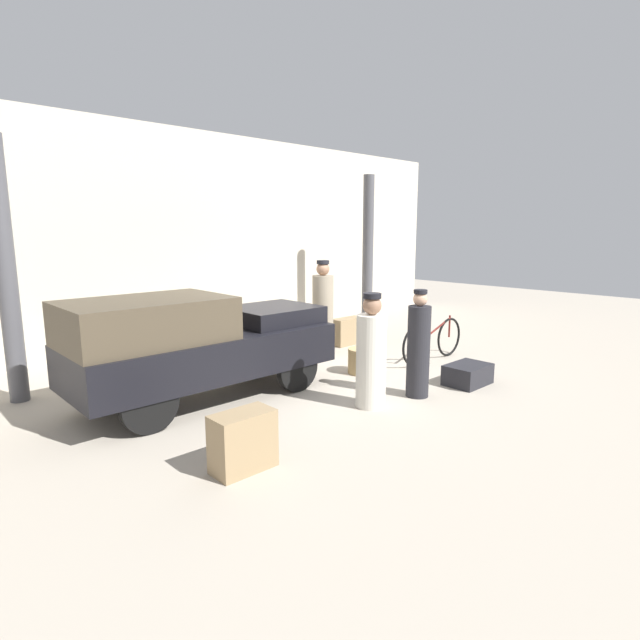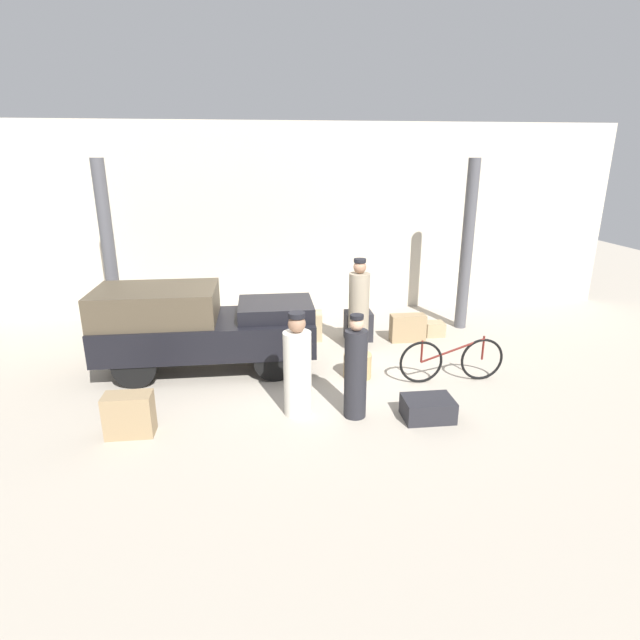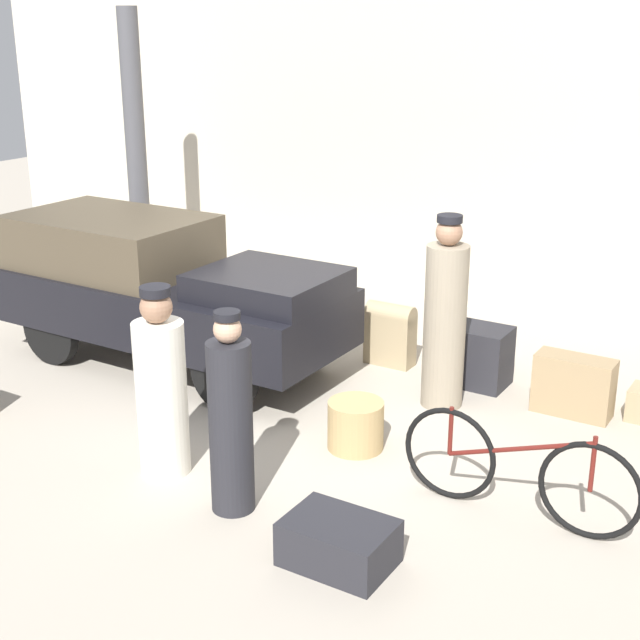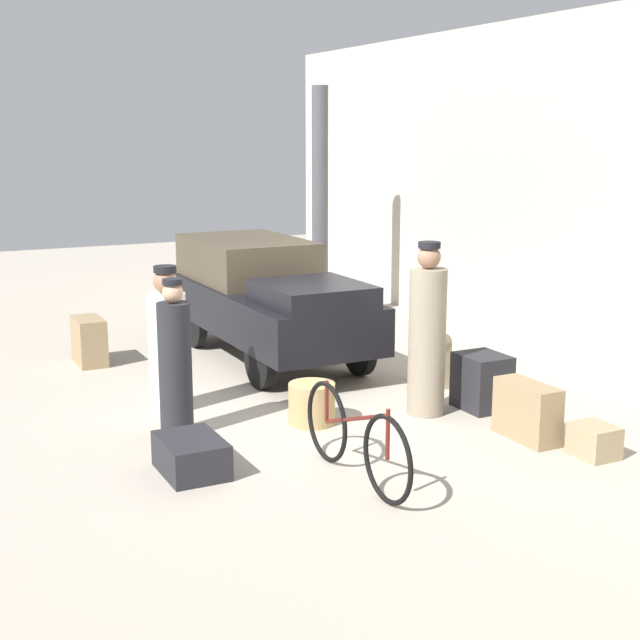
% 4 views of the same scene
% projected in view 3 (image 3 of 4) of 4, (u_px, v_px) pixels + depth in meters
% --- Properties ---
extents(ground_plane, '(30.00, 30.00, 0.00)m').
position_uv_depth(ground_plane, '(291.00, 418.00, 8.34)').
color(ground_plane, '#A89E8E').
extents(station_building_facade, '(16.00, 0.15, 4.50)m').
position_uv_depth(station_building_facade, '(472.00, 130.00, 10.90)').
color(station_building_facade, beige).
rests_on(station_building_facade, ground).
extents(canopy_pillar_left, '(0.26, 0.26, 3.69)m').
position_uv_depth(canopy_pillar_left, '(136.00, 158.00, 11.45)').
color(canopy_pillar_left, '#4C4C51').
rests_on(canopy_pillar_left, ground).
extents(truck, '(3.77, 1.50, 1.54)m').
position_uv_depth(truck, '(161.00, 286.00, 9.43)').
color(truck, black).
rests_on(truck, ground).
extents(bicycle, '(1.84, 0.04, 0.80)m').
position_uv_depth(bicycle, '(517.00, 470.00, 6.59)').
color(bicycle, black).
rests_on(bicycle, ground).
extents(wicker_basket, '(0.49, 0.49, 0.43)m').
position_uv_depth(wicker_basket, '(356.00, 425.00, 7.71)').
color(wicker_basket, tan).
rests_on(wicker_basket, ground).
extents(porter_carrying_trunk, '(0.42, 0.42, 1.59)m').
position_uv_depth(porter_carrying_trunk, '(161.00, 391.00, 7.16)').
color(porter_carrying_trunk, silver).
rests_on(porter_carrying_trunk, ground).
extents(porter_with_bicycle, '(0.33, 0.33, 1.59)m').
position_uv_depth(porter_with_bicycle, '(231.00, 421.00, 6.59)').
color(porter_with_bicycle, '#232328').
rests_on(porter_with_bicycle, ground).
extents(porter_standing_middle, '(0.40, 0.40, 1.87)m').
position_uv_depth(porter_standing_middle, '(445.00, 320.00, 8.38)').
color(porter_standing_middle, gray).
rests_on(porter_standing_middle, ground).
extents(trunk_wicker_pale, '(0.73, 0.30, 0.57)m').
position_uv_depth(trunk_wicker_pale, '(574.00, 386.00, 8.34)').
color(trunk_wicker_pale, '#937A56').
rests_on(trunk_wicker_pale, ground).
extents(trunk_large_brown, '(0.56, 0.47, 0.61)m').
position_uv_depth(trunk_large_brown, '(481.00, 356.00, 9.01)').
color(trunk_large_brown, '#232328').
rests_on(trunk_large_brown, ground).
extents(trunk_umber_medium, '(0.73, 0.52, 0.32)m').
position_uv_depth(trunk_umber_medium, '(339.00, 543.00, 6.08)').
color(trunk_umber_medium, '#232328').
rests_on(trunk_umber_medium, ground).
extents(trunk_barrel_dark, '(0.52, 0.24, 0.68)m').
position_uv_depth(trunk_barrel_dark, '(390.00, 332.00, 9.53)').
color(trunk_barrel_dark, '#9E8966').
rests_on(trunk_barrel_dark, ground).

